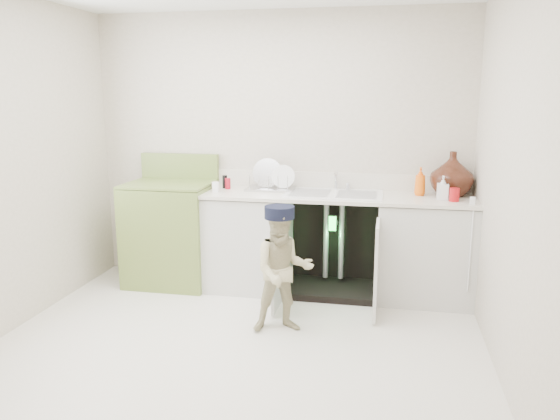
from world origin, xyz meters
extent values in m
plane|color=beige|center=(0.00, 0.00, 0.00)|extent=(3.50, 3.50, 0.00)
cube|color=beige|center=(0.00, 1.50, 1.25)|extent=(3.50, 2.50, 0.02)
cube|color=beige|center=(0.00, -1.50, 1.25)|extent=(3.50, 2.50, 0.02)
cube|color=beige|center=(-1.75, 0.00, 1.25)|extent=(2.50, 3.00, 0.02)
cube|color=beige|center=(1.75, 0.00, 1.25)|extent=(2.50, 3.00, 0.02)
cube|color=silver|center=(-0.25, 1.20, 0.43)|extent=(0.80, 0.60, 0.86)
cube|color=silver|center=(1.35, 1.20, 0.43)|extent=(0.80, 0.60, 0.86)
cube|color=black|center=(0.55, 1.47, 0.43)|extent=(0.80, 0.06, 0.86)
cube|color=black|center=(0.55, 1.20, 0.03)|extent=(0.80, 0.60, 0.06)
cylinder|color=gray|center=(0.48, 1.30, 0.45)|extent=(0.05, 0.05, 0.70)
cylinder|color=gray|center=(0.62, 1.30, 0.45)|extent=(0.05, 0.05, 0.70)
cylinder|color=gray|center=(0.55, 1.25, 0.62)|extent=(0.07, 0.18, 0.07)
cube|color=silver|center=(0.15, 0.70, 0.40)|extent=(0.03, 0.40, 0.76)
cube|color=silver|center=(0.95, 0.70, 0.40)|extent=(0.02, 0.40, 0.76)
cube|color=white|center=(0.55, 1.20, 0.89)|extent=(2.44, 0.64, 0.03)
cube|color=white|center=(0.55, 1.49, 0.98)|extent=(2.44, 0.02, 0.15)
cube|color=white|center=(0.55, 1.20, 0.90)|extent=(0.85, 0.55, 0.02)
cube|color=gray|center=(0.34, 1.20, 0.91)|extent=(0.34, 0.40, 0.01)
cube|color=gray|center=(0.76, 1.20, 0.91)|extent=(0.34, 0.40, 0.01)
cylinder|color=silver|center=(0.55, 1.42, 0.99)|extent=(0.03, 0.03, 0.17)
cylinder|color=silver|center=(0.55, 1.36, 1.06)|extent=(0.02, 0.14, 0.02)
cylinder|color=silver|center=(0.66, 1.42, 0.94)|extent=(0.04, 0.04, 0.06)
cylinder|color=white|center=(1.68, 0.89, 0.55)|extent=(0.01, 0.01, 0.70)
cube|color=white|center=(1.68, 0.98, 0.93)|extent=(0.04, 0.02, 0.06)
cube|color=silver|center=(-0.04, 1.32, 0.91)|extent=(0.44, 0.29, 0.02)
cylinder|color=silver|center=(-0.08, 1.34, 0.99)|extent=(0.27, 0.10, 0.26)
cylinder|color=white|center=(0.08, 1.32, 0.98)|extent=(0.21, 0.06, 0.21)
cylinder|color=silver|center=(-0.21, 1.22, 0.98)|extent=(0.01, 0.01, 0.13)
cylinder|color=silver|center=(-0.12, 1.22, 0.98)|extent=(0.01, 0.01, 0.13)
cylinder|color=silver|center=(-0.04, 1.22, 0.98)|extent=(0.01, 0.01, 0.13)
cylinder|color=silver|center=(0.05, 1.22, 0.98)|extent=(0.01, 0.01, 0.13)
cylinder|color=silver|center=(0.14, 1.22, 0.98)|extent=(0.01, 0.01, 0.13)
imported|color=#462114|center=(1.55, 1.34, 1.09)|extent=(0.36, 0.36, 0.38)
imported|color=#FF660D|center=(1.29, 1.30, 1.02)|extent=(0.09, 0.09, 0.24)
imported|color=white|center=(1.46, 1.14, 1.00)|extent=(0.09, 0.09, 0.20)
cylinder|color=#B90F14|center=(1.55, 1.08, 0.96)|extent=(0.08, 0.08, 0.11)
cylinder|color=#B20F21|center=(-0.43, 1.28, 0.95)|extent=(0.05, 0.05, 0.10)
cylinder|color=#C2B88E|center=(-0.53, 1.20, 0.94)|extent=(0.06, 0.06, 0.08)
cylinder|color=black|center=(-0.48, 1.32, 0.96)|extent=(0.04, 0.04, 0.12)
cube|color=white|center=(-0.49, 1.10, 0.95)|extent=(0.05, 0.05, 0.09)
cube|color=olive|center=(-0.97, 1.18, 0.47)|extent=(0.77, 0.65, 0.93)
cube|color=olive|center=(-0.97, 1.18, 0.95)|extent=(0.77, 0.65, 0.02)
cube|color=olive|center=(-0.97, 1.46, 1.08)|extent=(0.77, 0.06, 0.24)
cylinder|color=black|center=(-1.16, 1.02, 0.94)|extent=(0.17, 0.17, 0.02)
cylinder|color=silver|center=(-1.16, 1.02, 0.95)|extent=(0.20, 0.20, 0.01)
cylinder|color=black|center=(-1.16, 1.33, 0.94)|extent=(0.17, 0.17, 0.02)
cylinder|color=silver|center=(-1.16, 1.33, 0.95)|extent=(0.20, 0.20, 0.01)
cylinder|color=black|center=(-0.78, 1.02, 0.94)|extent=(0.17, 0.17, 0.02)
cylinder|color=silver|center=(-0.78, 1.02, 0.95)|extent=(0.20, 0.20, 0.01)
cylinder|color=black|center=(-0.78, 1.33, 0.94)|extent=(0.17, 0.17, 0.02)
cylinder|color=silver|center=(-0.78, 1.33, 0.95)|extent=(0.20, 0.20, 0.01)
imported|color=beige|center=(0.27, 0.31, 0.47)|extent=(0.55, 0.49, 0.95)
cylinder|color=black|center=(0.27, 0.31, 0.92)|extent=(0.28, 0.28, 0.09)
cube|color=black|center=(0.24, 0.40, 0.88)|extent=(0.19, 0.14, 0.01)
cube|color=black|center=(0.58, 0.86, 0.72)|extent=(0.07, 0.01, 0.14)
cube|color=#26F23F|center=(0.58, 0.85, 0.72)|extent=(0.06, 0.00, 0.12)
camera|label=1|loc=(1.01, -3.49, 1.77)|focal=35.00mm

